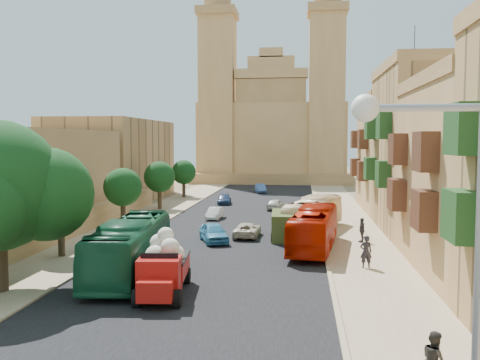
% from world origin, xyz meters
% --- Properties ---
extents(ground, '(260.00, 260.00, 0.00)m').
position_xyz_m(ground, '(0.00, 0.00, 0.00)').
color(ground, brown).
extents(road_surface, '(14.00, 140.00, 0.01)m').
position_xyz_m(road_surface, '(0.00, 30.00, 0.01)').
color(road_surface, black).
rests_on(road_surface, ground).
extents(sidewalk_east, '(5.00, 140.00, 0.01)m').
position_xyz_m(sidewalk_east, '(9.50, 30.00, 0.01)').
color(sidewalk_east, '#9E8867').
rests_on(sidewalk_east, ground).
extents(sidewalk_west, '(5.00, 140.00, 0.01)m').
position_xyz_m(sidewalk_west, '(-9.50, 30.00, 0.01)').
color(sidewalk_west, '#9E8867').
rests_on(sidewalk_west, ground).
extents(kerb_east, '(0.25, 140.00, 0.12)m').
position_xyz_m(kerb_east, '(7.00, 30.00, 0.06)').
color(kerb_east, '#9E8867').
rests_on(kerb_east, ground).
extents(kerb_west, '(0.25, 140.00, 0.12)m').
position_xyz_m(kerb_west, '(-7.00, 30.00, 0.06)').
color(kerb_west, '#9E8867').
rests_on(kerb_west, ground).
extents(townhouse_c, '(9.00, 14.00, 17.40)m').
position_xyz_m(townhouse_c, '(15.95, 25.00, 6.91)').
color(townhouse_c, tan).
rests_on(townhouse_c, ground).
extents(townhouse_d, '(9.00, 14.00, 15.90)m').
position_xyz_m(townhouse_d, '(15.95, 39.00, 6.16)').
color(townhouse_d, '#A97F4C').
rests_on(townhouse_d, ground).
extents(west_wall, '(1.00, 40.00, 1.80)m').
position_xyz_m(west_wall, '(-12.50, 20.00, 0.90)').
color(west_wall, '#A97F4C').
rests_on(west_wall, ground).
extents(west_building_mid, '(10.00, 22.00, 10.00)m').
position_xyz_m(west_building_mid, '(-18.00, 44.00, 5.00)').
color(west_building_mid, tan).
rests_on(west_building_mid, ground).
extents(church, '(28.00, 22.50, 36.30)m').
position_xyz_m(church, '(-0.00, 78.61, 9.52)').
color(church, '#A97F4C').
rests_on(church, ground).
extents(street_tree_a, '(3.54, 3.54, 5.44)m').
position_xyz_m(street_tree_a, '(-10.00, 12.00, 3.64)').
color(street_tree_a, '#332719').
rests_on(street_tree_a, ground).
extents(street_tree_b, '(3.32, 3.32, 5.11)m').
position_xyz_m(street_tree_b, '(-10.00, 24.00, 3.42)').
color(street_tree_b, '#332719').
rests_on(street_tree_b, ground).
extents(street_tree_c, '(3.39, 3.39, 5.21)m').
position_xyz_m(street_tree_c, '(-10.00, 36.00, 3.49)').
color(street_tree_c, '#332719').
rests_on(street_tree_c, ground).
extents(street_tree_d, '(3.20, 3.20, 4.92)m').
position_xyz_m(street_tree_d, '(-10.00, 48.00, 3.29)').
color(street_tree_d, '#332719').
rests_on(street_tree_d, ground).
extents(streetlamp, '(2.11, 0.44, 8.22)m').
position_xyz_m(streetlamp, '(7.72, -12.00, 5.20)').
color(streetlamp, gray).
rests_on(streetlamp, ground).
extents(red_truck, '(2.67, 5.61, 3.17)m').
position_xyz_m(red_truck, '(-1.22, 4.34, 1.40)').
color(red_truck, '#9E110C').
rests_on(red_truck, ground).
extents(olive_pickup, '(2.38, 4.93, 2.00)m').
position_xyz_m(olive_pickup, '(4.23, 20.00, 0.98)').
color(olive_pickup, '#3D501E').
rests_on(olive_pickup, ground).
extents(bus_green_north, '(3.56, 11.40, 3.12)m').
position_xyz_m(bus_green_north, '(-4.00, 7.78, 1.56)').
color(bus_green_north, '#155130').
rests_on(bus_green_north, ground).
extents(bus_red_east, '(3.74, 10.58, 2.89)m').
position_xyz_m(bus_red_east, '(6.27, 15.95, 1.44)').
color(bus_red_east, '#AC1400').
rests_on(bus_red_east, ground).
extents(bus_cream_east, '(5.23, 10.32, 2.81)m').
position_xyz_m(bus_cream_east, '(6.42, 23.54, 1.40)').
color(bus_cream_east, '#FFDEAF').
rests_on(bus_cream_east, ground).
extents(car_blue_a, '(3.03, 4.46, 1.41)m').
position_xyz_m(car_blue_a, '(-1.00, 17.82, 0.71)').
color(car_blue_a, teal).
rests_on(car_blue_a, ground).
extents(car_white_a, '(1.37, 3.41, 1.10)m').
position_xyz_m(car_white_a, '(-2.81, 29.30, 0.55)').
color(car_white_a, silver).
rests_on(car_white_a, ground).
extents(car_cream, '(1.93, 4.08, 1.13)m').
position_xyz_m(car_cream, '(1.24, 20.17, 0.56)').
color(car_cream, beige).
rests_on(car_cream, ground).
extents(car_dkblue, '(1.89, 3.90, 1.09)m').
position_xyz_m(car_dkblue, '(-3.63, 41.22, 0.55)').
color(car_dkblue, navy).
rests_on(car_dkblue, ground).
extents(car_white_b, '(2.02, 3.66, 1.18)m').
position_xyz_m(car_white_b, '(2.60, 36.73, 0.59)').
color(car_white_b, beige).
rests_on(car_white_b, ground).
extents(car_blue_b, '(1.97, 3.94, 1.24)m').
position_xyz_m(car_blue_b, '(-0.50, 55.59, 0.62)').
color(car_blue_b, '#476EB2').
rests_on(car_blue_b, ground).
extents(pedestrian_a, '(0.76, 0.55, 1.94)m').
position_xyz_m(pedestrian_a, '(9.19, 10.99, 0.97)').
color(pedestrian_a, black).
rests_on(pedestrian_a, ground).
extents(pedestrian_b, '(0.80, 0.96, 1.78)m').
position_xyz_m(pedestrian_b, '(9.45, -4.38, 0.89)').
color(pedestrian_b, '#2F2B27').
rests_on(pedestrian_b, ground).
extents(pedestrian_c, '(0.52, 1.10, 1.82)m').
position_xyz_m(pedestrian_c, '(9.83, 19.03, 0.91)').
color(pedestrian_c, '#383839').
rests_on(pedestrian_c, ground).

